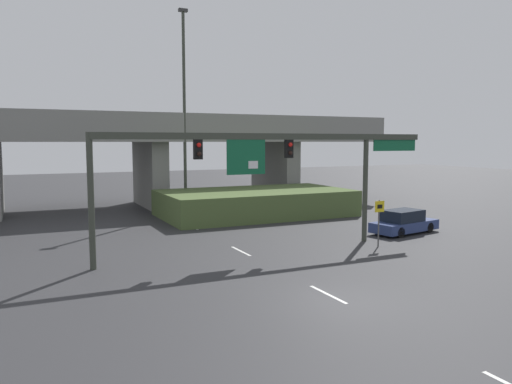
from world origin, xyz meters
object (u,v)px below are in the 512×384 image
object	(u,v)px
speed_limit_sign	(379,216)
highway_light_pole_near	(184,108)
signal_gantry	(269,155)
parked_sedan_near_right	(404,222)

from	to	relation	value
speed_limit_sign	highway_light_pole_near	world-z (taller)	highway_light_pole_near
signal_gantry	speed_limit_sign	bearing A→B (deg)	-15.09
signal_gantry	highway_light_pole_near	distance (m)	16.16
signal_gantry	parked_sedan_near_right	size ratio (longest dim) A/B	3.81
speed_limit_sign	signal_gantry	bearing A→B (deg)	164.91
signal_gantry	highway_light_pole_near	bearing A→B (deg)	88.45
speed_limit_sign	parked_sedan_near_right	world-z (taller)	speed_limit_sign
parked_sedan_near_right	signal_gantry	bearing A→B (deg)	174.51
highway_light_pole_near	parked_sedan_near_right	world-z (taller)	highway_light_pole_near
highway_light_pole_near	parked_sedan_near_right	xyz separation A→B (m)	(9.43, -14.86, -7.68)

